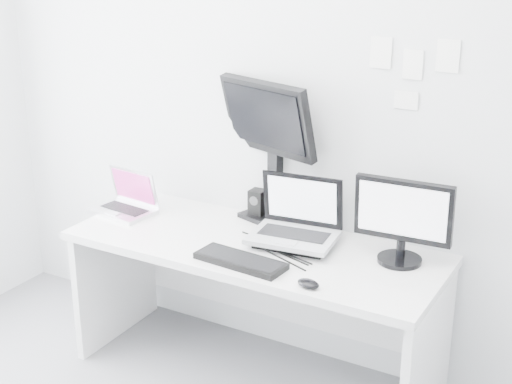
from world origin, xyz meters
TOP-DOWN VIEW (x-y plane):
  - back_wall at (0.00, 1.60)m, footprint 3.60×0.00m
  - desk at (0.00, 1.25)m, footprint 1.80×0.70m
  - macbook at (-0.80, 1.26)m, footprint 0.34×0.27m
  - speaker at (-0.15, 1.54)m, footprint 0.10×0.10m
  - dell_laptop at (0.17, 1.32)m, footprint 0.43×0.35m
  - rear_monitor at (-0.08, 1.56)m, footprint 0.58×0.35m
  - samsung_monitor at (0.67, 1.40)m, footprint 0.45×0.23m
  - keyboard at (0.06, 1.03)m, footprint 0.43×0.18m
  - mouse at (0.42, 0.97)m, footprint 0.11×0.08m
  - wall_note_0 at (0.45, 1.59)m, footprint 0.10×0.00m
  - wall_note_1 at (0.60, 1.59)m, footprint 0.09×0.00m
  - wall_note_2 at (0.75, 1.59)m, footprint 0.10×0.00m
  - wall_note_3 at (0.58, 1.59)m, footprint 0.11×0.00m

SIDE VIEW (x-z plane):
  - desk at x=0.00m, z-range 0.00..0.73m
  - keyboard at x=0.06m, z-range 0.73..0.76m
  - mouse at x=0.42m, z-range 0.73..0.76m
  - speaker at x=-0.15m, z-range 0.73..0.88m
  - macbook at x=-0.80m, z-range 0.73..0.97m
  - dell_laptop at x=0.17m, z-range 0.73..1.06m
  - samsung_monitor at x=0.67m, z-range 0.73..1.13m
  - rear_monitor at x=-0.08m, z-range 0.73..1.48m
  - back_wall at x=0.00m, z-range -0.45..3.15m
  - wall_note_3 at x=0.58m, z-range 1.38..1.46m
  - wall_note_1 at x=0.60m, z-range 1.52..1.65m
  - wall_note_0 at x=0.45m, z-range 1.55..1.69m
  - wall_note_2 at x=0.75m, z-range 1.56..1.70m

